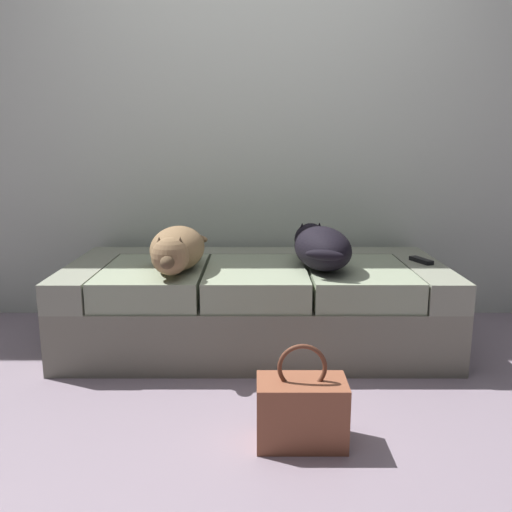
{
  "coord_description": "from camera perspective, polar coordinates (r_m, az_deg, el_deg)",
  "views": [
    {
      "loc": [
        0.0,
        -1.75,
        1.06
      ],
      "look_at": [
        0.0,
        0.91,
        0.49
      ],
      "focal_mm": 37.16,
      "sensor_mm": 36.0,
      "label": 1
    }
  ],
  "objects": [
    {
      "name": "handbag",
      "position": [
        1.98,
        4.91,
        -16.23
      ],
      "size": [
        0.32,
        0.18,
        0.38
      ],
      "color": "brown",
      "rests_on": "ground"
    },
    {
      "name": "dog_dark",
      "position": [
        2.69,
        6.9,
        1.02
      ],
      "size": [
        0.34,
        0.62,
        0.21
      ],
      "color": "black",
      "rests_on": "couch"
    },
    {
      "name": "couch",
      "position": [
        2.84,
        0.0,
        -5.19
      ],
      "size": [
        1.96,
        0.89,
        0.44
      ],
      "color": "slate",
      "rests_on": "ground"
    },
    {
      "name": "tv_remote",
      "position": [
        2.93,
        17.35,
        -0.46
      ],
      "size": [
        0.1,
        0.16,
        0.02
      ],
      "primitive_type": "cube",
      "rotation": [
        0.0,
        0.0,
        0.37
      ],
      "color": "black",
      "rests_on": "couch"
    },
    {
      "name": "dog_tan",
      "position": [
        2.63,
        -8.54,
        0.73
      ],
      "size": [
        0.28,
        0.63,
        0.21
      ],
      "color": "olive",
      "rests_on": "couch"
    },
    {
      "name": "ground_plane",
      "position": [
        2.05,
        -0.0,
        -19.17
      ],
      "size": [
        10.0,
        10.0,
        0.0
      ],
      "primitive_type": "plane",
      "color": "gray"
    },
    {
      "name": "back_wall",
      "position": [
        3.3,
        0.0,
        17.96
      ],
      "size": [
        6.4,
        0.1,
        2.8
      ],
      "primitive_type": "cube",
      "color": "silver",
      "rests_on": "ground"
    }
  ]
}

